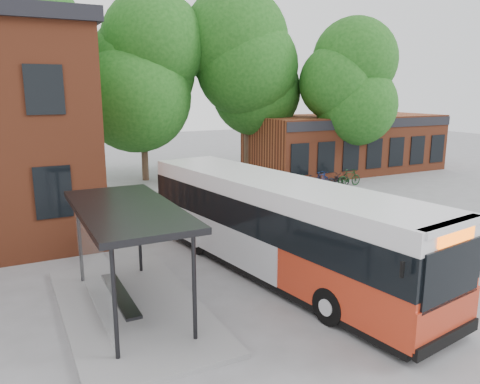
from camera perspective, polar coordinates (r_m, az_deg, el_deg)
name	(u,v)px	position (r m, az deg, el deg)	size (l,w,h in m)	color
ground	(259,269)	(15.68, 2.38, -9.35)	(100.00, 100.00, 0.00)	slate
shop_row	(345,143)	(34.90, 12.71, 5.83)	(14.00, 6.20, 4.00)	brown
bus_shelter	(129,259)	(12.74, -13.34, -7.95)	(3.60, 7.00, 2.90)	black
bike_rail	(312,184)	(28.58, 8.77, 0.91)	(5.20, 0.10, 0.38)	black
tree_0	(21,95)	(28.70, -25.12, 10.64)	(7.92, 7.92, 11.00)	#174913
tree_1	(142,99)	(30.79, -11.83, 11.01)	(7.92, 7.92, 10.40)	#174913
tree_2	(247,94)	(32.45, 0.89, 11.85)	(7.92, 7.92, 11.00)	#174913
tree_3	(343,108)	(31.90, 12.44, 10.01)	(7.04, 7.04, 9.28)	#174913
city_bus	(276,227)	(14.95, 4.44, -4.30)	(2.55, 11.97, 3.04)	#B33018
bicycle_0	(276,184)	(26.98, 4.40, 0.96)	(0.63, 1.82, 0.95)	black
bicycle_1	(283,184)	(26.84, 5.26, 0.92)	(0.46, 1.64, 0.99)	black
bicycle_2	(296,182)	(28.13, 6.86, 1.24)	(0.55, 1.56, 0.82)	#123F1D
bicycle_3	(314,183)	(27.68, 9.05, 1.11)	(0.44, 1.56, 0.94)	black
bicycle_4	(333,181)	(28.79, 11.22, 1.38)	(0.56, 1.62, 0.85)	black
bicycle_5	(321,180)	(28.22, 9.82, 1.43)	(0.50, 1.77, 1.06)	#0D1E4A
bicycle_6	(339,179)	(29.34, 11.93, 1.54)	(0.55, 1.58, 0.83)	black
bicycle_7	(349,178)	(29.40, 13.18, 1.72)	(0.49, 1.75, 1.05)	black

